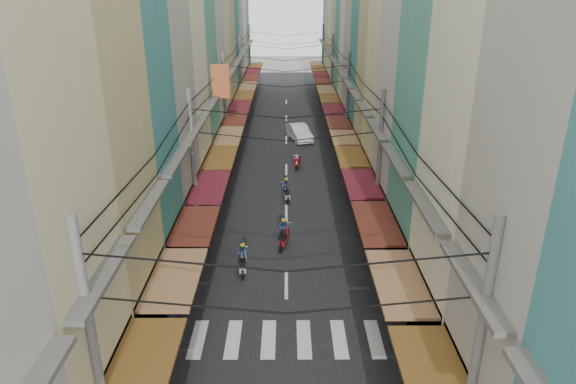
{
  "coord_description": "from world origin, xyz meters",
  "views": [
    {
      "loc": [
        0.02,
        -22.6,
        13.05
      ],
      "look_at": [
        0.1,
        2.88,
        2.7
      ],
      "focal_mm": 32.0,
      "sensor_mm": 36.0,
      "label": 1
    }
  ],
  "objects_px": {
    "bicycle": "(418,296)",
    "market_umbrella": "(488,308)",
    "traffic_sign": "(392,213)",
    "white_car": "(299,140)"
  },
  "relations": [
    {
      "from": "white_car",
      "to": "traffic_sign",
      "type": "bearing_deg",
      "value": -94.37
    },
    {
      "from": "traffic_sign",
      "to": "bicycle",
      "type": "bearing_deg",
      "value": -81.84
    },
    {
      "from": "bicycle",
      "to": "white_car",
      "type": "bearing_deg",
      "value": 22.74
    },
    {
      "from": "market_umbrella",
      "to": "traffic_sign",
      "type": "xyz_separation_m",
      "value": [
        -1.82,
        8.26,
        -0.06
      ]
    },
    {
      "from": "white_car",
      "to": "bicycle",
      "type": "xyz_separation_m",
      "value": [
        4.8,
        -25.02,
        0.0
      ]
    },
    {
      "from": "market_umbrella",
      "to": "traffic_sign",
      "type": "bearing_deg",
      "value": 102.46
    },
    {
      "from": "bicycle",
      "to": "market_umbrella",
      "type": "distance_m",
      "value": 5.03
    },
    {
      "from": "white_car",
      "to": "traffic_sign",
      "type": "relative_size",
      "value": 1.57
    },
    {
      "from": "white_car",
      "to": "bicycle",
      "type": "height_order",
      "value": "white_car"
    },
    {
      "from": "bicycle",
      "to": "market_umbrella",
      "type": "xyz_separation_m",
      "value": [
        1.25,
        -4.26,
        2.36
      ]
    }
  ]
}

